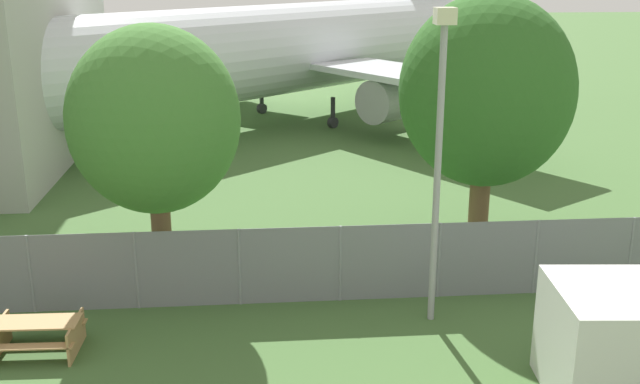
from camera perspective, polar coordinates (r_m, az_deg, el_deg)
The scene contains 7 objects.
perimeter_fence at distance 18.93m, azimuth -6.16°, elevation -5.71°, with size 56.07×0.07×2.03m.
airplane at distance 39.97m, azimuth -2.96°, elevation 10.73°, with size 32.31×28.87×13.22m.
portable_cabin at distance 16.18m, azimuth 23.21°, elevation -10.66°, with size 3.66×2.80×2.33m.
picnic_bench_near_cabin at distance 17.96m, azimuth -20.75°, elevation -10.00°, with size 1.92×1.45×0.76m.
tree_near_hangar at distance 19.01m, azimuth -12.51°, elevation 5.32°, with size 4.27×4.27×6.95m.
tree_behind_benches at distance 22.17m, azimuth 12.56°, elevation 7.47°, with size 5.03×5.03×7.55m.
light_mast at distance 17.17m, azimuth 9.07°, elevation 4.20°, with size 0.44×0.44×7.40m.
Camera 1 is at (0.51, -7.05, 8.34)m, focal length 42.00 mm.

